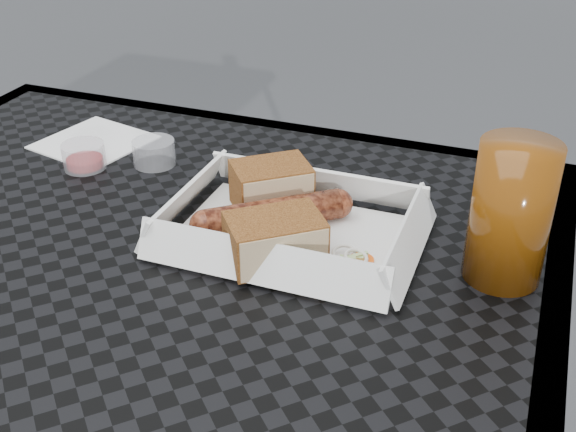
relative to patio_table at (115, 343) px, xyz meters
The scene contains 10 objects.
patio_table is the anchor object (origin of this frame).
food_tray 0.20m from the patio_table, 43.43° to the left, with size 0.22×0.15×0.00m, color white.
bratwurst 0.20m from the patio_table, 49.36° to the left, with size 0.14×0.12×0.03m.
bread_near 0.22m from the patio_table, 60.91° to the left, with size 0.08×0.06×0.05m, color brown.
bread_far 0.19m from the patio_table, 30.23° to the left, with size 0.09×0.06×0.04m, color brown.
veg_garnish 0.24m from the patio_table, 25.73° to the left, with size 0.03×0.03×0.00m.
napkin 0.32m from the patio_table, 125.34° to the left, with size 0.12×0.12×0.00m, color white.
condiment_cup_sauce 0.26m from the patio_table, 128.18° to the left, with size 0.05×0.05×0.03m, color #990B0C.
condiment_cup_empty 0.25m from the patio_table, 108.56° to the left, with size 0.05×0.05×0.03m, color silver.
drink_glass 0.39m from the patio_table, 21.58° to the left, with size 0.07×0.07×0.13m, color #602F08.
Camera 1 is at (0.35, -0.44, 1.13)m, focal length 45.00 mm.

